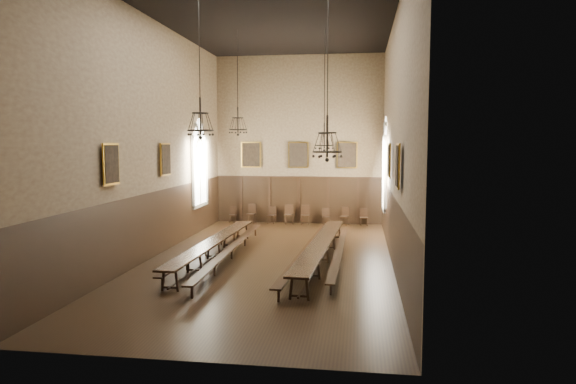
% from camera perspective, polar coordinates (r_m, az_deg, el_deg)
% --- Properties ---
extents(floor, '(9.00, 18.00, 0.02)m').
position_cam_1_polar(floor, '(19.32, -2.04, -7.58)').
color(floor, black).
rests_on(floor, ground).
extents(ceiling, '(9.00, 18.00, 0.02)m').
position_cam_1_polar(ceiling, '(19.38, -2.14, 19.38)').
color(ceiling, black).
rests_on(ceiling, ground).
extents(wall_back, '(9.00, 0.02, 9.00)m').
position_cam_1_polar(wall_back, '(27.73, 1.20, 5.80)').
color(wall_back, '#857252').
rests_on(wall_back, ground).
extents(wall_front, '(9.00, 0.02, 9.00)m').
position_cam_1_polar(wall_front, '(10.07, -11.20, 6.14)').
color(wall_front, '#857252').
rests_on(wall_front, ground).
extents(wall_left, '(0.02, 18.00, 9.00)m').
position_cam_1_polar(wall_left, '(20.11, -14.91, 5.72)').
color(wall_left, '#857252').
rests_on(wall_left, ground).
extents(wall_right, '(0.02, 18.00, 9.00)m').
position_cam_1_polar(wall_right, '(18.56, 11.82, 5.81)').
color(wall_right, '#857252').
rests_on(wall_right, ground).
extents(wainscot_panelling, '(9.00, 18.00, 2.50)m').
position_cam_1_polar(wainscot_panelling, '(19.08, -2.06, -3.89)').
color(wainscot_panelling, black).
rests_on(wainscot_panelling, floor).
extents(table_left, '(0.90, 9.40, 0.73)m').
position_cam_1_polar(table_left, '(19.55, -8.22, -6.35)').
color(table_left, black).
rests_on(table_left, floor).
extents(table_right, '(1.28, 10.09, 0.79)m').
position_cam_1_polar(table_right, '(18.81, 3.69, -6.69)').
color(table_right, black).
rests_on(table_right, floor).
extents(bench_left_outer, '(0.31, 9.51, 0.43)m').
position_cam_1_polar(bench_left_outer, '(20.10, -9.11, -6.30)').
color(bench_left_outer, black).
rests_on(bench_left_outer, floor).
extents(bench_left_inner, '(0.55, 10.70, 0.48)m').
position_cam_1_polar(bench_left_inner, '(19.50, -6.27, -6.53)').
color(bench_left_inner, black).
rests_on(bench_left_inner, floor).
extents(bench_right_inner, '(0.93, 10.77, 0.48)m').
position_cam_1_polar(bench_right_inner, '(19.06, 2.15, -6.78)').
color(bench_right_inner, black).
rests_on(bench_right_inner, floor).
extents(bench_right_outer, '(0.41, 9.45, 0.43)m').
position_cam_1_polar(bench_right_outer, '(19.22, 5.69, -6.81)').
color(bench_right_outer, black).
rests_on(bench_right_outer, floor).
extents(chair_0, '(0.42, 0.42, 0.88)m').
position_cam_1_polar(chair_0, '(28.24, -6.14, -2.85)').
color(chair_0, black).
rests_on(chair_0, floor).
extents(chair_1, '(0.52, 0.52, 1.04)m').
position_cam_1_polar(chair_1, '(27.97, -4.13, -2.82)').
color(chair_1, black).
rests_on(chair_1, floor).
extents(chair_2, '(0.47, 0.47, 0.90)m').
position_cam_1_polar(chair_2, '(27.82, -1.81, -2.94)').
color(chair_2, black).
rests_on(chair_2, floor).
extents(chair_3, '(0.54, 0.54, 1.03)m').
position_cam_1_polar(chair_3, '(27.58, 0.13, -2.92)').
color(chair_3, black).
rests_on(chair_3, floor).
extents(chair_4, '(0.48, 0.48, 1.01)m').
position_cam_1_polar(chair_4, '(27.50, 1.90, -2.96)').
color(chair_4, black).
rests_on(chair_4, floor).
extents(chair_5, '(0.47, 0.47, 0.88)m').
position_cam_1_polar(chair_5, '(27.36, 4.27, -3.11)').
color(chair_5, black).
rests_on(chair_5, floor).
extents(chair_6, '(0.55, 0.55, 0.96)m').
position_cam_1_polar(chair_6, '(27.35, 6.26, -3.07)').
color(chair_6, black).
rests_on(chair_6, floor).
extents(chair_7, '(0.44, 0.44, 0.90)m').
position_cam_1_polar(chair_7, '(27.34, 8.43, -3.15)').
color(chair_7, black).
rests_on(chair_7, floor).
extents(chandelier_back_left, '(0.76, 0.76, 4.23)m').
position_cam_1_polar(chandelier_back_left, '(21.78, -5.59, 7.73)').
color(chandelier_back_left, black).
rests_on(chandelier_back_left, ceiling).
extents(chandelier_back_right, '(0.76, 0.76, 4.89)m').
position_cam_1_polar(chandelier_back_right, '(21.45, 4.05, 6.17)').
color(chandelier_back_right, black).
rests_on(chandelier_back_right, ceiling).
extents(chandelier_front_left, '(0.87, 0.87, 4.39)m').
position_cam_1_polar(chandelier_front_left, '(17.14, -9.70, 7.71)').
color(chandelier_front_left, black).
rests_on(chandelier_front_left, ceiling).
extents(chandelier_front_right, '(0.91, 0.91, 5.08)m').
position_cam_1_polar(chandelier_front_right, '(16.06, 4.38, 5.59)').
color(chandelier_front_right, black).
rests_on(chandelier_front_right, ceiling).
extents(portrait_back_0, '(1.10, 0.12, 1.40)m').
position_cam_1_polar(portrait_back_0, '(28.04, -4.13, 4.15)').
color(portrait_back_0, '#A57A27').
rests_on(portrait_back_0, wall_back).
extents(portrait_back_1, '(1.10, 0.12, 1.40)m').
position_cam_1_polar(portrait_back_1, '(27.61, 1.17, 4.15)').
color(portrait_back_1, '#A57A27').
rests_on(portrait_back_1, wall_back).
extents(portrait_back_2, '(1.10, 0.12, 1.40)m').
position_cam_1_polar(portrait_back_2, '(27.42, 6.58, 4.10)').
color(portrait_back_2, '#A57A27').
rests_on(portrait_back_2, wall_back).
extents(portrait_left_0, '(0.12, 1.00, 1.30)m').
position_cam_1_polar(portrait_left_0, '(21.00, -13.47, 3.55)').
color(portrait_left_0, '#A57A27').
rests_on(portrait_left_0, wall_left).
extents(portrait_left_1, '(0.12, 1.00, 1.30)m').
position_cam_1_polar(portrait_left_1, '(16.89, -19.06, 2.95)').
color(portrait_left_1, '#A57A27').
rests_on(portrait_left_1, wall_left).
extents(portrait_right_0, '(0.12, 1.00, 1.30)m').
position_cam_1_polar(portrait_right_0, '(19.57, 11.20, 3.46)').
color(portrait_right_0, '#A57A27').
rests_on(portrait_right_0, wall_right).
extents(portrait_right_1, '(0.12, 1.00, 1.30)m').
position_cam_1_polar(portrait_right_1, '(15.08, 12.13, 2.85)').
color(portrait_right_1, '#A57A27').
rests_on(portrait_right_1, wall_right).
extents(window_right, '(0.20, 2.20, 4.60)m').
position_cam_1_polar(window_right, '(24.07, 10.73, 3.13)').
color(window_right, white).
rests_on(window_right, wall_right).
extents(window_left, '(0.20, 2.20, 4.60)m').
position_cam_1_polar(window_left, '(25.26, -9.82, 3.25)').
color(window_left, white).
rests_on(window_left, wall_left).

